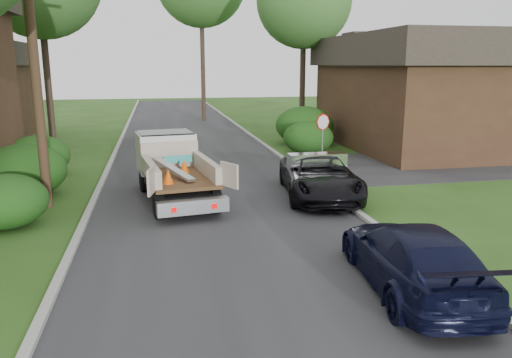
{
  "coord_description": "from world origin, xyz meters",
  "views": [
    {
      "loc": [
        -1.9,
        -11.7,
        4.51
      ],
      "look_at": [
        0.93,
        2.51,
        1.2
      ],
      "focal_mm": 35.0,
      "sensor_mm": 36.0,
      "label": 1
    }
  ],
  "objects": [
    {
      "name": "hedge_right_a",
      "position": [
        5.8,
        13.0,
        0.85
      ],
      "size": [
        2.6,
        2.6,
        1.7
      ],
      "primitive_type": "ellipsoid",
      "color": "#104914",
      "rests_on": "ground"
    },
    {
      "name": "navy_suv",
      "position": [
        3.1,
        -2.95,
        0.69
      ],
      "size": [
        2.44,
        4.96,
        1.39
      ],
      "primitive_type": "imported",
      "rotation": [
        0.0,
        0.0,
        3.04
      ],
      "color": "black",
      "rests_on": "ground"
    },
    {
      "name": "hedge_left_c",
      "position": [
        -6.8,
        10.0,
        0.85
      ],
      "size": [
        2.6,
        2.6,
        1.7
      ],
      "primitive_type": "ellipsoid",
      "color": "#104914",
      "rests_on": "ground"
    },
    {
      "name": "road",
      "position": [
        0.0,
        10.0,
        0.0
      ],
      "size": [
        8.0,
        90.0,
        0.02
      ],
      "primitive_type": "cube",
      "color": "#28282B",
      "rests_on": "ground"
    },
    {
      "name": "flatbed_truck",
      "position": [
        -1.47,
        5.79,
        1.16
      ],
      "size": [
        3.1,
        5.89,
        2.13
      ],
      "rotation": [
        0.0,
        0.0,
        0.14
      ],
      "color": "black",
      "rests_on": "ground"
    },
    {
      "name": "house_right",
      "position": [
        13.0,
        14.0,
        3.16
      ],
      "size": [
        9.72,
        12.96,
        6.2
      ],
      "rotation": [
        0.0,
        0.0,
        1.57
      ],
      "color": "#3D2619",
      "rests_on": "ground"
    },
    {
      "name": "side_street",
      "position": [
        12.0,
        9.0,
        0.01
      ],
      "size": [
        16.0,
        7.0,
        0.02
      ],
      "primitive_type": "cube",
      "color": "#28282B",
      "rests_on": "ground"
    },
    {
      "name": "curb_right",
      "position": [
        4.1,
        10.0,
        0.06
      ],
      "size": [
        0.2,
        90.0,
        0.12
      ],
      "primitive_type": "cube",
      "color": "#9E9E99",
      "rests_on": "ground"
    },
    {
      "name": "hedge_left_b",
      "position": [
        -6.5,
        6.5,
        0.94
      ],
      "size": [
        2.86,
        2.86,
        1.87
      ],
      "primitive_type": "ellipsoid",
      "color": "#104914",
      "rests_on": "ground"
    },
    {
      "name": "stop_sign",
      "position": [
        5.2,
        9.0,
        1.78
      ],
      "size": [
        0.71,
        0.32,
        2.48
      ],
      "color": "slate",
      "rests_on": "ground"
    },
    {
      "name": "ground",
      "position": [
        0.0,
        0.0,
        0.0
      ],
      "size": [
        120.0,
        120.0,
        0.0
      ],
      "primitive_type": "plane",
      "color": "#274814",
      "rests_on": "ground"
    },
    {
      "name": "black_pickup",
      "position": [
        3.6,
        4.5,
        0.73
      ],
      "size": [
        3.15,
        5.52,
        1.45
      ],
      "primitive_type": "imported",
      "rotation": [
        0.0,
        0.0,
        -0.15
      ],
      "color": "black",
      "rests_on": "ground"
    },
    {
      "name": "tree_right_far",
      "position": [
        7.5,
        20.0,
        8.48
      ],
      "size": [
        6.0,
        6.0,
        11.5
      ],
      "color": "#2D2119",
      "rests_on": "ground"
    },
    {
      "name": "curb_left",
      "position": [
        -4.1,
        10.0,
        0.06
      ],
      "size": [
        0.2,
        90.0,
        0.12
      ],
      "primitive_type": "cube",
      "color": "#9E9E99",
      "rests_on": "ground"
    },
    {
      "name": "hedge_right_b",
      "position": [
        6.5,
        16.0,
        1.1
      ],
      "size": [
        3.38,
        3.38,
        2.21
      ],
      "primitive_type": "ellipsoid",
      "color": "#104914",
      "rests_on": "ground"
    },
    {
      "name": "utility_pole",
      "position": [
        -5.48,
        4.98,
        5.17
      ],
      "size": [
        2.42,
        1.25,
        10.0
      ],
      "color": "#382619",
      "rests_on": "ground"
    },
    {
      "name": "hedge_left_a",
      "position": [
        -6.2,
        3.0,
        0.77
      ],
      "size": [
        2.34,
        2.34,
        1.53
      ],
      "primitive_type": "ellipsoid",
      "color": "#104914",
      "rests_on": "ground"
    }
  ]
}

